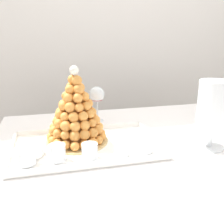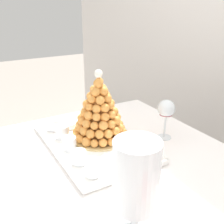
# 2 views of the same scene
# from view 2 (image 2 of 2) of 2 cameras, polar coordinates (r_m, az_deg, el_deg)

# --- Properties ---
(buffet_table) EXTENTS (1.27, 1.01, 0.75)m
(buffet_table) POSITION_cam_2_polar(r_m,az_deg,el_deg) (0.98, 1.90, -19.76)
(buffet_table) COLOR brown
(buffet_table) RESTS_ON ground_plane
(serving_tray) EXTENTS (0.54, 0.34, 0.02)m
(serving_tray) POSITION_cam_2_polar(r_m,az_deg,el_deg) (1.12, -3.89, -6.54)
(serving_tray) COLOR white
(serving_tray) RESTS_ON buffet_table
(croquembouche) EXTENTS (0.24, 0.24, 0.29)m
(croquembouche) POSITION_cam_2_polar(r_m,az_deg,el_deg) (1.11, -2.67, -0.08)
(croquembouche) COLOR tan
(croquembouche) RESTS_ON serving_tray
(dessert_cup_left) EXTENTS (0.06, 0.06, 0.05)m
(dessert_cup_left) POSITION_cam_2_polar(r_m,az_deg,el_deg) (1.25, -12.02, -2.60)
(dessert_cup_left) COLOR silver
(dessert_cup_left) RESTS_ON serving_tray
(dessert_cup_mid_left) EXTENTS (0.06, 0.06, 0.05)m
(dessert_cup_mid_left) POSITION_cam_2_polar(r_m,az_deg,el_deg) (1.17, -10.30, -4.18)
(dessert_cup_mid_left) COLOR silver
(dessert_cup_mid_left) RESTS_ON serving_tray
(dessert_cup_centre) EXTENTS (0.05, 0.05, 0.05)m
(dessert_cup_centre) POSITION_cam_2_polar(r_m,az_deg,el_deg) (1.08, -8.89, -6.56)
(dessert_cup_centre) COLOR silver
(dessert_cup_centre) RESTS_ON serving_tray
(dessert_cup_mid_right) EXTENTS (0.05, 0.05, 0.05)m
(dessert_cup_mid_right) POSITION_cam_2_polar(r_m,az_deg,el_deg) (0.99, -6.86, -9.38)
(dessert_cup_mid_right) COLOR silver
(dessert_cup_mid_right) RESTS_ON serving_tray
(dessert_cup_right) EXTENTS (0.05, 0.05, 0.06)m
(dessert_cup_right) POSITION_cam_2_polar(r_m,az_deg,el_deg) (0.92, -4.15, -11.59)
(dessert_cup_right) COLOR silver
(dessert_cup_right) RESTS_ON serving_tray
(creme_brulee_ramekin) EXTENTS (0.10, 0.10, 0.02)m
(creme_brulee_ramekin) POSITION_cam_2_polar(r_m,az_deg,el_deg) (1.27, -9.18, -2.38)
(creme_brulee_ramekin) COLOR white
(creme_brulee_ramekin) RESTS_ON serving_tray
(macaron_goblet) EXTENTS (0.11, 0.11, 0.25)m
(macaron_goblet) POSITION_cam_2_polar(r_m,az_deg,el_deg) (0.67, 5.10, -13.36)
(macaron_goblet) COLOR white
(macaron_goblet) RESTS_ON buffet_table
(wine_glass) EXTENTS (0.07, 0.07, 0.17)m
(wine_glass) POSITION_cam_2_polar(r_m,az_deg,el_deg) (1.15, 11.23, 0.41)
(wine_glass) COLOR silver
(wine_glass) RESTS_ON buffet_table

